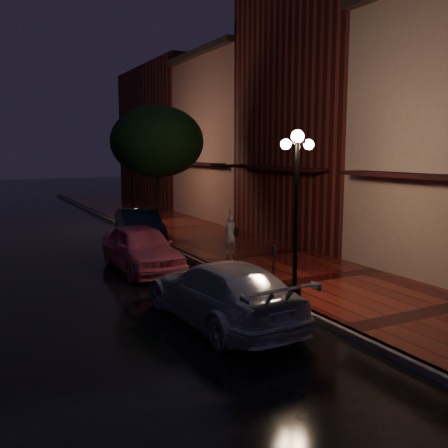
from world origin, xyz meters
TOP-DOWN VIEW (x-y plane):
  - ground at (0.00, 0.00)m, footprint 120.00×120.00m
  - sidewalk at (2.25, 0.00)m, footprint 4.50×60.00m
  - curb at (0.00, 0.00)m, footprint 0.25×60.00m
  - storefront_mid at (7.00, 2.00)m, footprint 5.00×8.00m
  - storefront_far at (7.00, 10.00)m, footprint 5.00×8.00m
  - storefront_extra at (7.00, 20.00)m, footprint 5.00×12.00m
  - streetlamp_near at (0.35, -5.00)m, footprint 0.96×0.36m
  - streetlamp_far at (0.35, 9.00)m, footprint 0.96×0.36m
  - street_tree at (0.61, 5.99)m, footprint 4.16×4.16m
  - pink_car at (-2.09, 0.24)m, footprint 1.85×4.50m
  - navy_car at (-0.60, 5.16)m, footprint 2.08×4.58m
  - silver_car at (-2.04, -5.48)m, footprint 2.28×5.05m
  - woman_with_umbrella at (1.44, 0.65)m, footprint 0.85×0.87m
  - parking_meter at (0.15, -4.29)m, footprint 0.14×0.12m

SIDE VIEW (x-z plane):
  - ground at x=0.00m, z-range 0.00..0.00m
  - sidewalk at x=2.25m, z-range 0.00..0.15m
  - curb at x=0.00m, z-range 0.00..0.15m
  - silver_car at x=-2.04m, z-range 0.00..1.44m
  - navy_car at x=-0.60m, z-range 0.00..1.46m
  - pink_car at x=-2.09m, z-range 0.00..1.52m
  - parking_meter at x=0.15m, z-range 0.28..1.55m
  - woman_with_umbrella at x=1.44m, z-range 0.48..2.53m
  - streetlamp_near at x=0.35m, z-range 0.45..4.76m
  - streetlamp_far at x=0.35m, z-range 0.45..4.76m
  - street_tree at x=0.61m, z-range 1.34..7.14m
  - storefront_far at x=7.00m, z-range 0.00..9.00m
  - storefront_extra at x=7.00m, z-range 0.00..10.00m
  - storefront_mid at x=7.00m, z-range 0.00..11.00m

